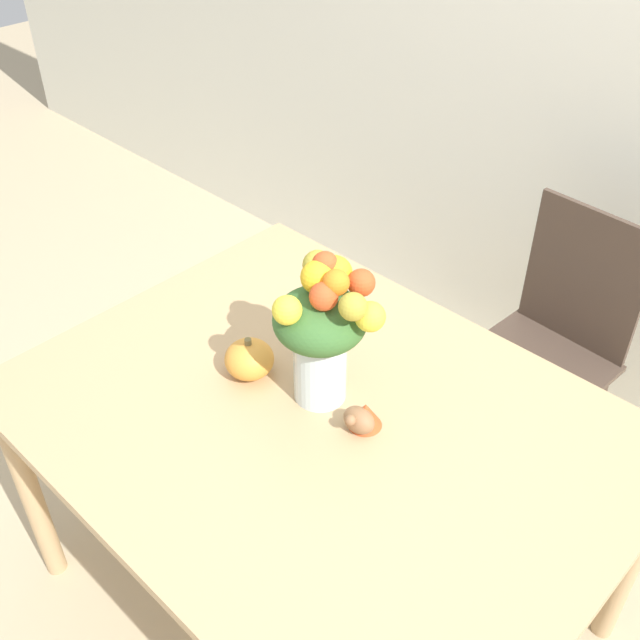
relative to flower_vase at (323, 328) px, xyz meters
name	(u,v)px	position (x,y,z in m)	size (l,w,h in m)	color
ground_plane	(320,597)	(0.05, -0.06, -0.99)	(12.00, 12.00, 0.00)	tan
dining_table	(319,440)	(0.05, -0.06, -0.29)	(1.45, 1.11, 0.78)	tan
flower_vase	(323,328)	(0.00, 0.00, 0.00)	(0.27, 0.23, 0.38)	silver
pumpkin	(249,359)	(-0.18, -0.07, -0.16)	(0.13, 0.13, 0.11)	gold
turkey_figurine	(362,417)	(0.14, -0.02, -0.18)	(0.08, 0.11, 0.07)	#936642
dining_chair_near_window	(549,347)	(0.17, 0.89, -0.50)	(0.44, 0.44, 0.94)	#47382D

